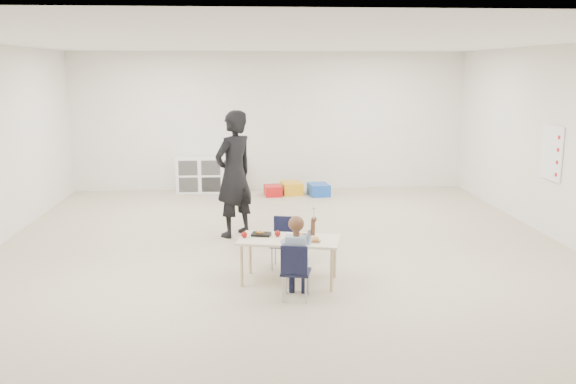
{
  "coord_description": "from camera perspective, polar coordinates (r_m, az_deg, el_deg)",
  "views": [
    {
      "loc": [
        -0.5,
        -7.97,
        2.47
      ],
      "look_at": [
        0.05,
        -0.04,
        0.85
      ],
      "focal_mm": 38.0,
      "sensor_mm": 36.0,
      "label": 1
    }
  ],
  "objects": [
    {
      "name": "table",
      "position": [
        7.16,
        0.11,
        -6.39
      ],
      "size": [
        1.25,
        0.82,
        0.53
      ],
      "rotation": [
        0.0,
        0.0,
        -0.22
      ],
      "color": "#FBE8C9",
      "rests_on": "ground"
    },
    {
      "name": "rules_poster",
      "position": [
        9.74,
        23.45,
        3.38
      ],
      "size": [
        0.02,
        0.6,
        0.8
      ],
      "primitive_type": "cube",
      "color": "white",
      "rests_on": "room"
    },
    {
      "name": "child",
      "position": [
        6.59,
        0.74,
        -5.88
      ],
      "size": [
        0.51,
        0.51,
        1.0
      ],
      "primitive_type": null,
      "rotation": [
        0.0,
        0.0,
        -0.22
      ],
      "color": "#B1CEF0",
      "rests_on": "chair_near"
    },
    {
      "name": "room",
      "position": [
        8.05,
        -0.41,
        3.89
      ],
      "size": [
        9.0,
        9.02,
        2.8
      ],
      "color": "#B8A78D",
      "rests_on": "ground"
    },
    {
      "name": "apple_far",
      "position": [
        7.13,
        -4.12,
        -4.0
      ],
      "size": [
        0.07,
        0.07,
        0.07
      ],
      "primitive_type": "sphere",
      "color": "maroon",
      "rests_on": "table"
    },
    {
      "name": "cubby_shelf",
      "position": [
        12.45,
        -7.18,
        1.63
      ],
      "size": [
        1.4,
        0.4,
        0.7
      ],
      "primitive_type": "cube",
      "color": "white",
      "rests_on": "ground"
    },
    {
      "name": "adult",
      "position": [
        9.01,
        -5.07,
        1.68
      ],
      "size": [
        0.8,
        0.8,
        1.88
      ],
      "primitive_type": "imported",
      "rotation": [
        0.0,
        0.0,
        3.91
      ],
      "color": "black",
      "rests_on": "ground"
    },
    {
      "name": "lunch_tray_near",
      "position": [
        7.13,
        1.01,
        -4.17
      ],
      "size": [
        0.25,
        0.2,
        0.03
      ],
      "primitive_type": "cube",
      "rotation": [
        0.0,
        0.0,
        -0.22
      ],
      "color": "black",
      "rests_on": "table"
    },
    {
      "name": "bin_red",
      "position": [
        11.99,
        -1.42,
        0.13
      ],
      "size": [
        0.36,
        0.44,
        0.2
      ],
      "primitive_type": "cube",
      "rotation": [
        0.0,
        0.0,
        0.09
      ],
      "color": "red",
      "rests_on": "ground"
    },
    {
      "name": "apple_near",
      "position": [
        7.16,
        -0.98,
        -3.91
      ],
      "size": [
        0.07,
        0.07,
        0.07
      ],
      "primitive_type": "sphere",
      "color": "maroon",
      "rests_on": "table"
    },
    {
      "name": "lunch_tray_far",
      "position": [
        7.22,
        -2.52,
        -3.97
      ],
      "size": [
        0.25,
        0.2,
        0.03
      ],
      "primitive_type": "cube",
      "rotation": [
        0.0,
        0.0,
        -0.22
      ],
      "color": "black",
      "rests_on": "table"
    },
    {
      "name": "bin_blue",
      "position": [
        12.03,
        2.89,
        0.23
      ],
      "size": [
        0.44,
        0.52,
        0.23
      ],
      "primitive_type": "cube",
      "rotation": [
        0.0,
        0.0,
        0.15
      ],
      "color": "#174BB3",
      "rests_on": "ground"
    },
    {
      "name": "milk_carton",
      "position": [
        6.95,
        0.12,
        -4.28
      ],
      "size": [
        0.08,
        0.08,
        0.1
      ],
      "primitive_type": "cube",
      "rotation": [
        0.0,
        0.0,
        -0.22
      ],
      "color": "white",
      "rests_on": "table"
    },
    {
      "name": "chair_far",
      "position": [
        7.65,
        -0.43,
        -4.83
      ],
      "size": [
        0.36,
        0.35,
        0.63
      ],
      "primitive_type": null,
      "rotation": [
        0.0,
        0.0,
        -0.22
      ],
      "color": "black",
      "rests_on": "ground"
    },
    {
      "name": "bread_roll",
      "position": [
        6.95,
        2.57,
        -4.41
      ],
      "size": [
        0.09,
        0.09,
        0.07
      ],
      "primitive_type": "ellipsoid",
      "color": "tan",
      "rests_on": "table"
    },
    {
      "name": "bin_yellow",
      "position": [
        12.15,
        0.33,
        0.37
      ],
      "size": [
        0.44,
        0.54,
        0.24
      ],
      "primitive_type": "cube",
      "rotation": [
        0.0,
        0.0,
        0.13
      ],
      "color": "orange",
      "rests_on": "ground"
    },
    {
      "name": "chair_near",
      "position": [
        6.65,
        0.74,
        -7.39
      ],
      "size": [
        0.36,
        0.35,
        0.63
      ],
      "primitive_type": null,
      "rotation": [
        0.0,
        0.0,
        -0.22
      ],
      "color": "black",
      "rests_on": "ground"
    }
  ]
}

